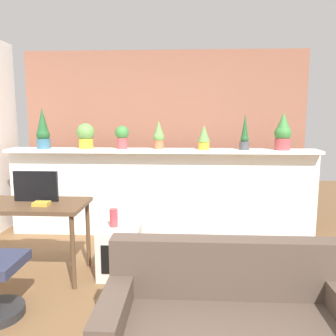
{
  "coord_description": "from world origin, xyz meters",
  "views": [
    {
      "loc": [
        0.33,
        -2.53,
        1.62
      ],
      "look_at": [
        0.14,
        1.07,
        1.06
      ],
      "focal_mm": 37.48,
      "sensor_mm": 36.0,
      "label": 1
    }
  ],
  "objects": [
    {
      "name": "potted_plant_3",
      "position": [
        -0.03,
        2.0,
        1.34
      ],
      "size": [
        0.14,
        0.14,
        0.37
      ],
      "color": "#C66B42",
      "rests_on": "plant_shelf"
    },
    {
      "name": "ground_plane",
      "position": [
        0.0,
        0.0,
        0.0
      ],
      "size": [
        12.0,
        12.0,
        0.0
      ],
      "primitive_type": "plane",
      "color": "brown"
    },
    {
      "name": "vase_on_shelf",
      "position": [
        -0.39,
        0.81,
        0.59
      ],
      "size": [
        0.08,
        0.08,
        0.18
      ],
      "primitive_type": "cylinder",
      "color": "#CC3D47",
      "rests_on": "side_cube_shelf"
    },
    {
      "name": "side_cube_shelf",
      "position": [
        -0.33,
        0.77,
        0.25
      ],
      "size": [
        0.4,
        0.41,
        0.5
      ],
      "color": "silver",
      "rests_on": "ground"
    },
    {
      "name": "book_on_desk",
      "position": [
        -1.05,
        0.65,
        0.77
      ],
      "size": [
        0.15,
        0.11,
        0.04
      ],
      "primitive_type": "cube",
      "color": "gold",
      "rests_on": "desk"
    },
    {
      "name": "potted_plant_2",
      "position": [
        -0.51,
        1.98,
        1.33
      ],
      "size": [
        0.18,
        0.18,
        0.3
      ],
      "color": "#B7474C",
      "rests_on": "plant_shelf"
    },
    {
      "name": "potted_plant_6",
      "position": [
        1.53,
        1.94,
        1.39
      ],
      "size": [
        0.21,
        0.21,
        0.47
      ],
      "color": "#B7474C",
      "rests_on": "plant_shelf"
    },
    {
      "name": "divider_wall",
      "position": [
        0.0,
        2.0,
        0.56
      ],
      "size": [
        4.02,
        0.16,
        1.12
      ],
      "primitive_type": "cube",
      "color": "white",
      "rests_on": "ground"
    },
    {
      "name": "potted_plant_0",
      "position": [
        -1.55,
        1.97,
        1.39
      ],
      "size": [
        0.18,
        0.18,
        0.53
      ],
      "color": "#386B84",
      "rests_on": "plant_shelf"
    },
    {
      "name": "potted_plant_4",
      "position": [
        0.55,
        1.92,
        1.33
      ],
      "size": [
        0.15,
        0.15,
        0.31
      ],
      "color": "gold",
      "rests_on": "plant_shelf"
    },
    {
      "name": "potted_plant_1",
      "position": [
        -0.99,
        1.98,
        1.34
      ],
      "size": [
        0.23,
        0.23,
        0.33
      ],
      "color": "gold",
      "rests_on": "plant_shelf"
    },
    {
      "name": "desk",
      "position": [
        -1.21,
        0.73,
        0.67
      ],
      "size": [
        1.1,
        0.6,
        0.75
      ],
      "color": "brown",
      "rests_on": "ground"
    },
    {
      "name": "brick_wall_behind",
      "position": [
        0.0,
        2.6,
        1.25
      ],
      "size": [
        4.02,
        0.1,
        2.5
      ],
      "primitive_type": "cube",
      "color": "#935B47",
      "rests_on": "ground"
    },
    {
      "name": "potted_plant_5",
      "position": [
        1.06,
        1.93,
        1.35
      ],
      "size": [
        0.13,
        0.13,
        0.46
      ],
      "color": "#4C4C51",
      "rests_on": "plant_shelf"
    },
    {
      "name": "tv_monitor",
      "position": [
        -1.17,
        0.81,
        0.9
      ],
      "size": [
        0.44,
        0.04,
        0.3
      ],
      "primitive_type": "cube",
      "color": "black",
      "rests_on": "desk"
    },
    {
      "name": "plant_shelf",
      "position": [
        0.0,
        1.96,
        1.14
      ],
      "size": [
        4.02,
        0.36,
        0.04
      ],
      "primitive_type": "cube",
      "color": "white",
      "rests_on": "divider_wall"
    },
    {
      "name": "couch",
      "position": [
        0.61,
        -0.55,
        0.28
      ],
      "size": [
        1.56,
        0.76,
        0.8
      ],
      "color": "brown",
      "rests_on": "ground"
    }
  ]
}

